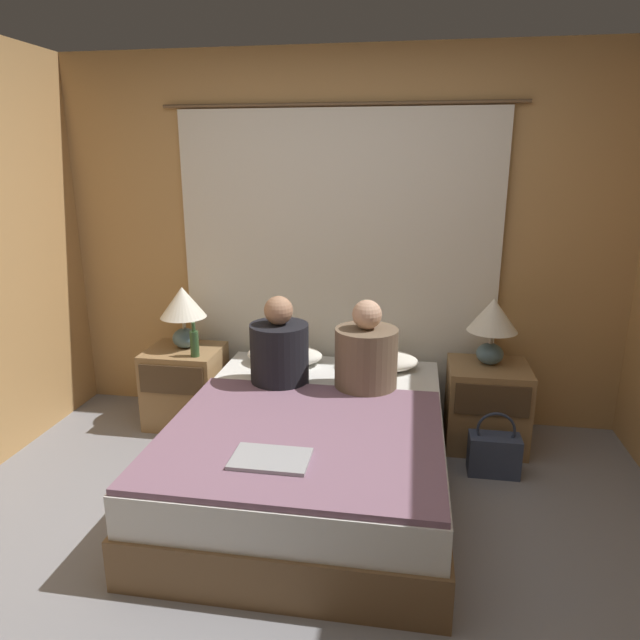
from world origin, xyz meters
TOP-DOWN VIEW (x-y plane):
  - ground_plane at (0.00, 0.00)m, footprint 16.00×16.00m
  - wall_back at (0.00, 1.77)m, footprint 3.97×0.06m
  - curtain_panel at (0.00, 1.71)m, footprint 2.36×0.02m
  - bed at (0.00, 0.70)m, footprint 1.45×1.91m
  - nightstand_left at (-1.02, 1.39)m, footprint 0.50×0.46m
  - nightstand_right at (1.02, 1.39)m, footprint 0.50×0.46m
  - lamp_left at (-1.02, 1.44)m, footprint 0.31×0.31m
  - lamp_right at (1.02, 1.44)m, footprint 0.31×0.31m
  - pillow_left at (-0.32, 1.45)m, footprint 0.52×0.33m
  - pillow_right at (0.32, 1.45)m, footprint 0.52×0.33m
  - blanket_on_bed at (0.00, 0.41)m, footprint 1.39×1.26m
  - person_left_in_bed at (-0.26, 1.08)m, footprint 0.36×0.36m
  - person_right_in_bed at (0.26, 1.08)m, footprint 0.37×0.37m
  - beer_bottle_on_left_stand at (-0.89, 1.27)m, footprint 0.06×0.06m
  - laptop_on_bed at (-0.08, 0.12)m, footprint 0.35×0.23m
  - handbag_on_floor at (1.03, 1.03)m, footprint 0.30×0.16m

SIDE VIEW (x-z plane):
  - ground_plane at x=0.00m, z-range 0.00..0.00m
  - handbag_on_floor at x=1.03m, z-range -0.07..0.33m
  - bed at x=0.00m, z-range 0.00..0.46m
  - nightstand_left at x=-1.02m, z-range 0.00..0.54m
  - nightstand_right at x=1.02m, z-range 0.00..0.54m
  - blanket_on_bed at x=0.00m, z-range 0.46..0.49m
  - laptop_on_bed at x=-0.08m, z-range 0.49..0.51m
  - pillow_left at x=-0.32m, z-range 0.46..0.58m
  - pillow_right at x=0.32m, z-range 0.46..0.58m
  - beer_bottle_on_left_stand at x=-0.89m, z-range 0.52..0.75m
  - person_right_in_bed at x=0.26m, z-range 0.40..0.96m
  - person_left_in_bed at x=-0.26m, z-range 0.40..0.96m
  - lamp_left at x=-1.02m, z-range 0.61..1.04m
  - lamp_right at x=1.02m, z-range 0.61..1.04m
  - curtain_panel at x=0.00m, z-range 0.00..2.15m
  - wall_back at x=0.00m, z-range 0.00..2.50m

